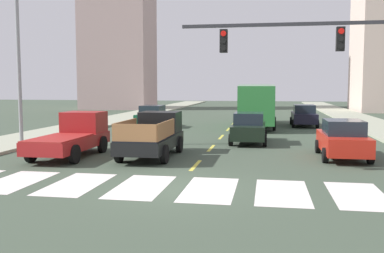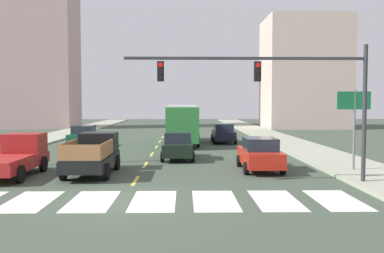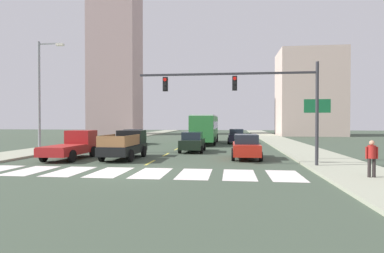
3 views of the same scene
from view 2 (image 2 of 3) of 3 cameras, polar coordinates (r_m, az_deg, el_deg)
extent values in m
plane|color=#3C4A3B|center=(15.70, -9.24, -9.81)|extent=(160.00, 160.00, 0.00)
cube|color=#9DA18A|center=(34.56, 14.21, -2.67)|extent=(3.98, 110.00, 0.15)
cube|color=#9DA18A|center=(35.96, -23.22, -2.60)|extent=(3.98, 110.00, 0.15)
cube|color=silver|center=(16.49, -20.86, -9.33)|extent=(1.58, 3.40, 0.01)
cube|color=silver|center=(15.89, -13.24, -9.68)|extent=(1.58, 3.40, 0.01)
cube|color=silver|center=(15.59, -5.16, -9.86)|extent=(1.58, 3.40, 0.01)
cube|color=silver|center=(15.59, 3.08, -9.85)|extent=(1.58, 3.40, 0.01)
cube|color=silver|center=(15.90, 11.15, -9.64)|extent=(1.58, 3.40, 0.01)
cube|color=silver|center=(16.51, 18.76, -9.28)|extent=(1.58, 3.40, 0.01)
cube|color=#D7C943|center=(19.59, -7.58, -7.20)|extent=(0.16, 2.40, 0.01)
cube|color=#D7C943|center=(24.50, -6.27, -5.11)|extent=(0.16, 2.40, 0.01)
cube|color=#D7C943|center=(29.44, -5.40, -3.72)|extent=(0.16, 2.40, 0.01)
cube|color=#D7C943|center=(34.40, -4.78, -2.73)|extent=(0.16, 2.40, 0.01)
cube|color=#D7C943|center=(39.37, -4.32, -1.99)|extent=(0.16, 2.40, 0.01)
cube|color=#D7C943|center=(44.34, -3.96, -1.42)|extent=(0.16, 2.40, 0.01)
cube|color=#D7C943|center=(49.32, -3.68, -0.96)|extent=(0.16, 2.40, 0.01)
cube|color=#D7C943|center=(54.31, -3.44, -0.58)|extent=(0.16, 2.40, 0.01)
cube|color=black|center=(21.53, -13.22, -4.49)|extent=(1.96, 5.20, 0.56)
cube|color=black|center=(23.10, -12.36, -2.02)|extent=(1.84, 1.60, 1.00)
cube|color=#19232D|center=(23.52, -12.16, -1.49)|extent=(1.72, 0.08, 0.56)
cube|color=black|center=(20.57, -13.79, -3.98)|extent=(1.84, 3.30, 0.06)
cylinder|color=black|center=(23.29, -14.77, -4.64)|extent=(0.22, 0.80, 0.80)
cylinder|color=black|center=(22.91, -9.99, -4.71)|extent=(0.22, 0.80, 0.80)
cylinder|color=black|center=(20.31, -16.86, -5.80)|extent=(0.22, 0.80, 0.80)
cylinder|color=black|center=(19.87, -11.38, -5.92)|extent=(0.22, 0.80, 0.80)
cube|color=#92633A|center=(20.75, -16.23, -2.90)|extent=(0.06, 3.17, 0.70)
cube|color=#92633A|center=(20.35, -11.32, -2.95)|extent=(0.06, 3.17, 0.70)
cube|color=#92633A|center=(19.00, -14.85, -3.43)|extent=(1.80, 0.06, 0.70)
cube|color=maroon|center=(21.99, -22.99, -4.50)|extent=(1.96, 5.20, 0.56)
cube|color=maroon|center=(23.48, -21.49, -2.09)|extent=(1.84, 1.60, 1.00)
cube|color=#19232D|center=(23.88, -21.13, -1.56)|extent=(1.72, 0.08, 0.56)
cube|color=maroon|center=(21.08, -23.97, -3.99)|extent=(1.84, 3.30, 0.06)
cylinder|color=black|center=(23.83, -23.78, -4.63)|extent=(0.22, 0.80, 0.80)
cylinder|color=black|center=(23.14, -19.28, -4.76)|extent=(0.22, 0.80, 0.80)
cylinder|color=black|center=(20.24, -22.04, -5.93)|extent=(0.22, 0.80, 0.80)
cube|color=#2D7D38|center=(36.73, -1.28, 0.54)|extent=(2.50, 10.80, 2.70)
cube|color=#19232D|center=(36.72, -1.28, 1.09)|extent=(2.52, 9.94, 0.80)
cube|color=silver|center=(36.69, -1.28, 2.74)|extent=(2.40, 10.37, 0.12)
cylinder|color=black|center=(40.18, -3.05, -1.17)|extent=(0.22, 1.00, 1.00)
cylinder|color=black|center=(40.17, 0.52, -1.17)|extent=(0.22, 1.00, 1.00)
cylinder|color=black|center=(33.88, -3.40, -1.97)|extent=(0.22, 1.00, 1.00)
cylinder|color=black|center=(33.88, 0.83, -1.97)|extent=(0.22, 1.00, 1.00)
cube|color=red|center=(22.56, 9.04, -4.05)|extent=(1.80, 4.40, 0.76)
cube|color=#1E2833|center=(22.34, 9.12, -2.32)|extent=(1.58, 2.11, 0.64)
cylinder|color=black|center=(23.81, 6.31, -4.58)|extent=(0.22, 0.64, 0.64)
cylinder|color=black|center=(24.11, 10.57, -4.52)|extent=(0.22, 0.64, 0.64)
cylinder|color=black|center=(21.13, 7.27, -5.56)|extent=(0.22, 0.64, 0.64)
cylinder|color=black|center=(21.47, 12.05, -5.47)|extent=(0.22, 0.64, 0.64)
cube|color=#135132|center=(35.67, -14.23, -1.48)|extent=(1.80, 4.40, 0.76)
cube|color=#1E2833|center=(35.48, -14.30, -0.37)|extent=(1.58, 2.11, 0.64)
cylinder|color=black|center=(37.24, -15.09, -1.89)|extent=(0.22, 0.64, 0.64)
cylinder|color=black|center=(36.84, -12.38, -1.91)|extent=(0.22, 0.64, 0.64)
cylinder|color=black|center=(34.61, -16.18, -2.28)|extent=(0.22, 0.64, 0.64)
cylinder|color=black|center=(34.18, -13.27, -2.31)|extent=(0.22, 0.64, 0.64)
cube|color=black|center=(37.87, 4.23, -1.13)|extent=(1.80, 4.40, 0.76)
cube|color=#1E2833|center=(37.68, 4.25, -0.09)|extent=(1.58, 2.11, 0.64)
cylinder|color=black|center=(39.19, 2.73, -1.54)|extent=(0.22, 0.64, 0.64)
cylinder|color=black|center=(39.35, 5.34, -1.53)|extent=(0.22, 0.64, 0.64)
cylinder|color=black|center=(36.47, 3.02, -1.89)|extent=(0.22, 0.64, 0.64)
cylinder|color=black|center=(36.65, 5.83, -1.88)|extent=(0.22, 0.64, 0.64)
cube|color=black|center=(26.74, -1.91, -2.90)|extent=(1.80, 4.40, 0.76)
cube|color=#1E2833|center=(26.52, -1.91, -1.43)|extent=(1.58, 2.11, 0.64)
cylinder|color=black|center=(28.16, -3.70, -3.38)|extent=(0.22, 0.64, 0.64)
cylinder|color=black|center=(28.14, -0.03, -3.37)|extent=(0.22, 0.64, 0.64)
cylinder|color=black|center=(25.46, -3.98, -4.07)|extent=(0.22, 0.64, 0.64)
cylinder|color=black|center=(25.43, 0.09, -4.07)|extent=(0.22, 0.64, 0.64)
cylinder|color=#2D2D33|center=(19.65, 22.08, 1.43)|extent=(0.18, 0.18, 6.00)
cube|color=#2D2D33|center=(18.34, 7.17, 9.04)|extent=(10.25, 0.12, 0.12)
cube|color=black|center=(18.37, 8.76, 7.29)|extent=(0.28, 0.24, 0.84)
cylinder|color=red|center=(18.26, 8.83, 8.14)|extent=(0.20, 0.04, 0.20)
cylinder|color=black|center=(18.24, 8.83, 7.32)|extent=(0.20, 0.04, 0.20)
cylinder|color=black|center=(18.23, 8.82, 6.51)|extent=(0.20, 0.04, 0.20)
cube|color=black|center=(18.13, -4.22, 7.38)|extent=(0.28, 0.24, 0.84)
cylinder|color=red|center=(18.02, -4.25, 8.23)|extent=(0.20, 0.04, 0.20)
cylinder|color=black|center=(18.00, -4.25, 7.41)|extent=(0.20, 0.04, 0.20)
cylinder|color=black|center=(17.98, -4.24, 6.58)|extent=(0.20, 0.04, 0.20)
cylinder|color=slate|center=(23.01, 20.88, -0.58)|extent=(0.12, 0.12, 4.20)
cube|color=#156035|center=(22.93, 20.86, 3.29)|extent=(1.70, 0.06, 0.90)
cube|color=#AE918E|center=(64.91, -19.51, 12.73)|extent=(9.24, 7.16, 29.07)
cube|color=beige|center=(63.09, 14.78, 6.88)|extent=(11.17, 9.39, 15.50)
camera|label=1|loc=(2.01, 17.56, -5.08)|focal=40.89mm
camera|label=3|loc=(3.15, 102.73, -16.44)|focal=30.04mm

